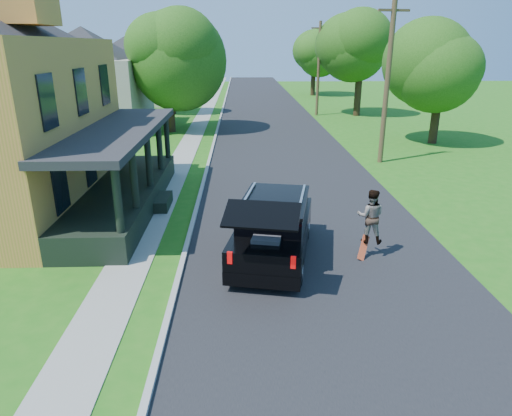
{
  "coord_description": "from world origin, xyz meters",
  "views": [
    {
      "loc": [
        -2.32,
        -10.82,
        5.98
      ],
      "look_at": [
        -1.86,
        3.0,
        1.01
      ],
      "focal_mm": 32.0,
      "sensor_mm": 36.0,
      "label": 1
    }
  ],
  "objects_px": {
    "black_suv": "(273,228)",
    "tree_right_near": "(441,67)",
    "utility_pole_near": "(387,81)",
    "skateboarder": "(371,216)"
  },
  "relations": [
    {
      "from": "black_suv",
      "to": "tree_right_near",
      "type": "bearing_deg",
      "value": 66.59
    },
    {
      "from": "black_suv",
      "to": "utility_pole_near",
      "type": "xyz_separation_m",
      "value": [
        6.57,
        11.42,
        3.31
      ]
    },
    {
      "from": "black_suv",
      "to": "utility_pole_near",
      "type": "distance_m",
      "value": 13.59
    },
    {
      "from": "skateboarder",
      "to": "tree_right_near",
      "type": "relative_size",
      "value": 0.22
    },
    {
      "from": "black_suv",
      "to": "skateboarder",
      "type": "bearing_deg",
      "value": 11.43
    },
    {
      "from": "tree_right_near",
      "to": "utility_pole_near",
      "type": "xyz_separation_m",
      "value": [
        -4.79,
        -4.93,
        -0.45
      ]
    },
    {
      "from": "tree_right_near",
      "to": "utility_pole_near",
      "type": "distance_m",
      "value": 6.89
    },
    {
      "from": "black_suv",
      "to": "tree_right_near",
      "type": "relative_size",
      "value": 0.72
    },
    {
      "from": "skateboarder",
      "to": "tree_right_near",
      "type": "distance_m",
      "value": 18.75
    },
    {
      "from": "tree_right_near",
      "to": "utility_pole_near",
      "type": "height_order",
      "value": "utility_pole_near"
    }
  ]
}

